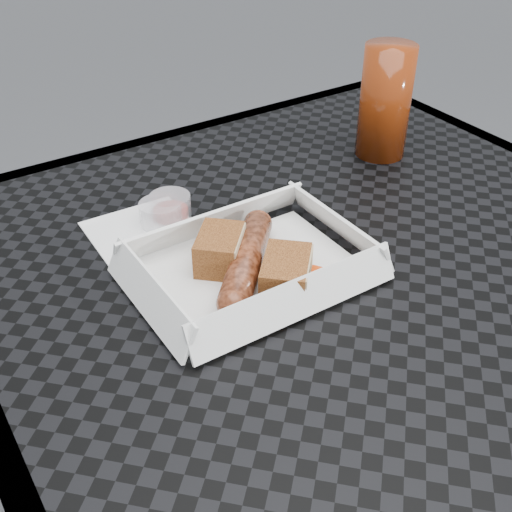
{
  "coord_description": "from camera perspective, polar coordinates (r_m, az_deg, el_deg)",
  "views": [
    {
      "loc": [
        -0.39,
        -0.44,
        1.16
      ],
      "look_at": [
        -0.1,
        0.01,
        0.78
      ],
      "focal_mm": 45.0,
      "sensor_mm": 36.0,
      "label": 1
    }
  ],
  "objects": [
    {
      "name": "bread_near",
      "position": [
        0.69,
        -3.27,
        0.57
      ],
      "size": [
        0.07,
        0.08,
        0.04
      ],
      "primitive_type": "cube",
      "rotation": [
        0.0,
        0.0,
        0.82
      ],
      "color": "brown",
      "rests_on": "food_tray"
    },
    {
      "name": "food_tray",
      "position": [
        0.69,
        -0.45,
        -1.49
      ],
      "size": [
        0.22,
        0.15,
        0.0
      ],
      "primitive_type": "cube",
      "color": "white",
      "rests_on": "patio_table"
    },
    {
      "name": "bratwurst",
      "position": [
        0.68,
        -0.85,
        -0.4
      ],
      "size": [
        0.13,
        0.14,
        0.03
      ],
      "rotation": [
        0.0,
        0.0,
        0.82
      ],
      "color": "brown",
      "rests_on": "food_tray"
    },
    {
      "name": "condiment_cup_empty",
      "position": [
        0.77,
        -8.47,
        3.71
      ],
      "size": [
        0.05,
        0.05,
        0.03
      ],
      "primitive_type": "cylinder",
      "color": "silver",
      "rests_on": "patio_table"
    },
    {
      "name": "drink_glass",
      "position": [
        0.92,
        11.41,
        13.29
      ],
      "size": [
        0.07,
        0.07,
        0.16
      ],
      "primitive_type": "cylinder",
      "color": "#642008",
      "rests_on": "patio_table"
    },
    {
      "name": "napkin",
      "position": [
        0.77,
        -9.92,
        2.07
      ],
      "size": [
        0.12,
        0.12,
        0.0
      ],
      "primitive_type": "cube",
      "rotation": [
        0.0,
        0.0,
        -0.03
      ],
      "color": "white",
      "rests_on": "patio_table"
    },
    {
      "name": "bread_far",
      "position": [
        0.66,
        2.66,
        -1.53
      ],
      "size": [
        0.08,
        0.08,
        0.04
      ],
      "primitive_type": "cube",
      "rotation": [
        0.0,
        0.0,
        0.82
      ],
      "color": "brown",
      "rests_on": "food_tray"
    },
    {
      "name": "veg_garnish",
      "position": [
        0.68,
        5.11,
        -2.09
      ],
      "size": [
        0.03,
        0.03,
        0.0
      ],
      "color": "#E8400A",
      "rests_on": "food_tray"
    },
    {
      "name": "patio_table",
      "position": [
        0.77,
        6.71,
        -4.5
      ],
      "size": [
        0.8,
        0.8,
        0.74
      ],
      "color": "black",
      "rests_on": "ground"
    },
    {
      "name": "condiment_cup_sauce",
      "position": [
        0.78,
        -7.62,
        4.35
      ],
      "size": [
        0.05,
        0.05,
        0.03
      ],
      "primitive_type": "cylinder",
      "color": "#98170B",
      "rests_on": "patio_table"
    }
  ]
}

